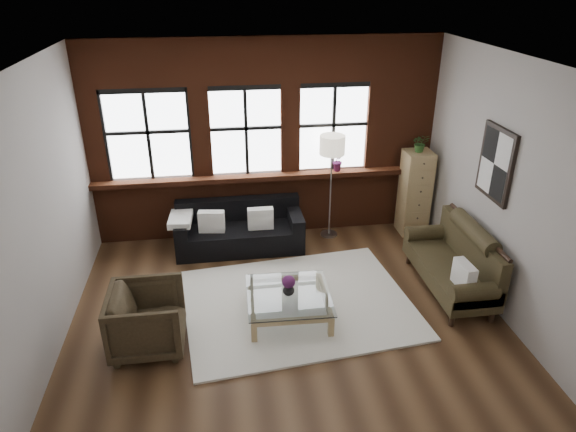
{
  "coord_description": "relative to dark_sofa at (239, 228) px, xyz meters",
  "views": [
    {
      "loc": [
        -0.76,
        -5.39,
        4.08
      ],
      "look_at": [
        0.1,
        0.6,
        1.15
      ],
      "focal_mm": 32.0,
      "sensor_mm": 36.0,
      "label": 1
    }
  ],
  "objects": [
    {
      "name": "floor",
      "position": [
        0.49,
        -1.9,
        -0.36
      ],
      "size": [
        5.5,
        5.5,
        0.0
      ],
      "primitive_type": "plane",
      "color": "#3F2817",
      "rests_on": "ground"
    },
    {
      "name": "ceiling",
      "position": [
        0.49,
        -1.9,
        2.84
      ],
      "size": [
        5.5,
        5.5,
        0.0
      ],
      "primitive_type": "plane",
      "rotation": [
        3.14,
        0.0,
        0.0
      ],
      "color": "white",
      "rests_on": "ground"
    },
    {
      "name": "wall_back",
      "position": [
        0.49,
        0.6,
        1.24
      ],
      "size": [
        5.5,
        0.0,
        5.5
      ],
      "primitive_type": "plane",
      "rotation": [
        1.57,
        0.0,
        0.0
      ],
      "color": "#A6A09A",
      "rests_on": "ground"
    },
    {
      "name": "wall_front",
      "position": [
        0.49,
        -4.4,
        1.24
      ],
      "size": [
        5.5,
        0.0,
        5.5
      ],
      "primitive_type": "plane",
      "rotation": [
        -1.57,
        0.0,
        0.0
      ],
      "color": "#A6A09A",
      "rests_on": "ground"
    },
    {
      "name": "wall_left",
      "position": [
        -2.26,
        -1.9,
        1.24
      ],
      "size": [
        0.0,
        5.0,
        5.0
      ],
      "primitive_type": "plane",
      "rotation": [
        1.57,
        0.0,
        1.57
      ],
      "color": "#A6A09A",
      "rests_on": "ground"
    },
    {
      "name": "wall_right",
      "position": [
        3.24,
        -1.9,
        1.24
      ],
      "size": [
        0.0,
        5.0,
        5.0
      ],
      "primitive_type": "plane",
      "rotation": [
        1.57,
        0.0,
        -1.57
      ],
      "color": "#A6A09A",
      "rests_on": "ground"
    },
    {
      "name": "brick_backwall",
      "position": [
        0.49,
        0.54,
        1.24
      ],
      "size": [
        5.5,
        0.12,
        3.2
      ],
      "primitive_type": null,
      "color": "#582714",
      "rests_on": "floor"
    },
    {
      "name": "sill_ledge",
      "position": [
        0.49,
        0.45,
        0.68
      ],
      "size": [
        5.5,
        0.3,
        0.08
      ],
      "primitive_type": "cube",
      "color": "#582714",
      "rests_on": "brick_backwall"
    },
    {
      "name": "window_left",
      "position": [
        -1.31,
        0.55,
        1.39
      ],
      "size": [
        1.38,
        0.1,
        1.5
      ],
      "primitive_type": null,
      "color": "black",
      "rests_on": "brick_backwall"
    },
    {
      "name": "window_mid",
      "position": [
        0.19,
        0.55,
        1.39
      ],
      "size": [
        1.38,
        0.1,
        1.5
      ],
      "primitive_type": null,
      "color": "black",
      "rests_on": "brick_backwall"
    },
    {
      "name": "window_right",
      "position": [
        1.59,
        0.55,
        1.39
      ],
      "size": [
        1.38,
        0.1,
        1.5
      ],
      "primitive_type": null,
      "color": "black",
      "rests_on": "brick_backwall"
    },
    {
      "name": "wall_poster",
      "position": [
        3.21,
        -1.6,
        1.49
      ],
      "size": [
        0.05,
        0.74,
        0.94
      ],
      "primitive_type": null,
      "color": "black",
      "rests_on": "wall_right"
    },
    {
      "name": "shag_rug",
      "position": [
        0.67,
        -1.67,
        -0.35
      ],
      "size": [
        3.19,
        2.63,
        0.03
      ],
      "primitive_type": "cube",
      "rotation": [
        0.0,
        0.0,
        0.1
      ],
      "color": "silver",
      "rests_on": "floor"
    },
    {
      "name": "dark_sofa",
      "position": [
        0.0,
        0.0,
        0.0
      ],
      "size": [
        1.99,
        0.81,
        0.72
      ],
      "primitive_type": null,
      "color": "black",
      "rests_on": "floor"
    },
    {
      "name": "pillow_a",
      "position": [
        -0.43,
        -0.1,
        0.19
      ],
      "size": [
        0.42,
        0.19,
        0.34
      ],
      "primitive_type": "cube",
      "rotation": [
        0.0,
        0.0,
        -0.14
      ],
      "color": "white",
      "rests_on": "dark_sofa"
    },
    {
      "name": "pillow_b",
      "position": [
        0.33,
        -0.1,
        0.19
      ],
      "size": [
        0.4,
        0.15,
        0.34
      ],
      "primitive_type": "cube",
      "rotation": [
        0.0,
        0.0,
        -0.01
      ],
      "color": "white",
      "rests_on": "dark_sofa"
    },
    {
      "name": "vintage_settee",
      "position": [
        2.79,
        -1.62,
        0.12
      ],
      "size": [
        0.8,
        1.79,
        0.95
      ],
      "primitive_type": null,
      "color": "#312A17",
      "rests_on": "floor"
    },
    {
      "name": "pillow_settee",
      "position": [
        2.71,
        -2.17,
        0.23
      ],
      "size": [
        0.16,
        0.39,
        0.34
      ],
      "primitive_type": "cube",
      "rotation": [
        0.0,
        0.0,
        0.06
      ],
      "color": "white",
      "rests_on": "vintage_settee"
    },
    {
      "name": "armchair",
      "position": [
        -1.2,
        -2.25,
        0.03
      ],
      "size": [
        0.86,
        0.83,
        0.78
      ],
      "primitive_type": "imported",
      "rotation": [
        0.0,
        0.0,
        1.57
      ],
      "color": "#312718",
      "rests_on": "floor"
    },
    {
      "name": "coffee_table",
      "position": [
        0.51,
        -1.92,
        -0.19
      ],
      "size": [
        1.09,
        1.09,
        0.36
      ],
      "primitive_type": null,
      "rotation": [
        0.0,
        0.0,
        -0.04
      ],
      "color": "tan",
      "rests_on": "shag_rug"
    },
    {
      "name": "vase",
      "position": [
        0.51,
        -1.92,
        0.06
      ],
      "size": [
        0.17,
        0.17,
        0.16
      ],
      "primitive_type": "imported",
      "rotation": [
        0.0,
        0.0,
        0.16
      ],
      "color": "#B2B2B2",
      "rests_on": "coffee_table"
    },
    {
      "name": "flowers",
      "position": [
        0.51,
        -1.92,
        0.17
      ],
      "size": [
        0.17,
        0.17,
        0.17
      ],
      "primitive_type": "sphere",
      "color": "#63225E",
      "rests_on": "vase"
    },
    {
      "name": "drawer_chest",
      "position": [
        2.93,
        0.17,
        0.35
      ],
      "size": [
        0.44,
        0.44,
        1.43
      ],
      "primitive_type": "cube",
      "color": "tan",
      "rests_on": "floor"
    },
    {
      "name": "potted_plant_top",
      "position": [
        2.93,
        0.17,
        1.21
      ],
      "size": [
        0.28,
        0.25,
        0.29
      ],
      "primitive_type": "imported",
      "rotation": [
        0.0,
        0.0,
        -0.07
      ],
      "color": "#2D5923",
      "rests_on": "drawer_chest"
    },
    {
      "name": "floor_lamp",
      "position": [
        1.51,
        0.23,
        0.58
      ],
      "size": [
        0.4,
        0.4,
        1.89
      ],
      "primitive_type": null,
      "color": "#A5A5A8",
      "rests_on": "floor"
    },
    {
      "name": "sill_plant",
      "position": [
        1.68,
        0.42,
        0.89
      ],
      "size": [
        0.22,
        0.19,
        0.34
      ],
      "primitive_type": "imported",
      "rotation": [
        0.0,
        0.0,
        0.24
      ],
      "color": "#63225E",
      "rests_on": "sill_ledge"
    }
  ]
}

